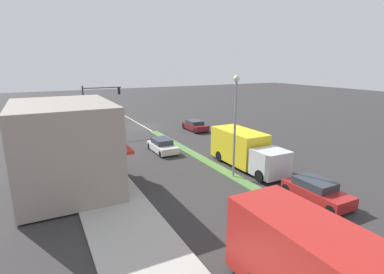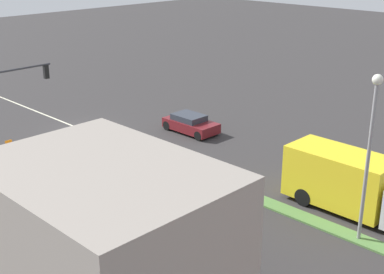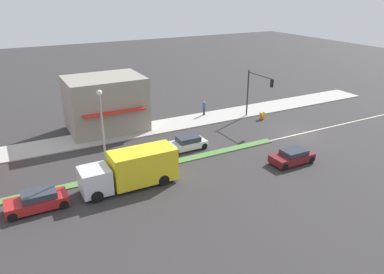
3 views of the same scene
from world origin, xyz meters
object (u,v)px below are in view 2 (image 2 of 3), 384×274
traffic_signal_main (6,97)px  warning_aframe_sign (11,147)px  sedan_maroon (191,124)px  delivery_truck (356,185)px  van_white (186,185)px  street_lamp (371,138)px

traffic_signal_main → warning_aframe_sign: traffic_signal_main is taller
traffic_signal_main → sedan_maroon: bearing=159.7°
traffic_signal_main → delivery_truck: 20.02m
warning_aframe_sign → van_white: bearing=106.5°
sedan_maroon → van_white: van_white is taller
traffic_signal_main → street_lamp: 20.46m
traffic_signal_main → sedan_maroon: size_ratio=1.43×
sedan_maroon → warning_aframe_sign: bearing=-25.3°
traffic_signal_main → sedan_maroon: 12.31m
traffic_signal_main → delivery_truck: bearing=114.8°
warning_aframe_sign → delivery_truck: 20.60m
sedan_maroon → van_white: size_ratio=1.01×
warning_aframe_sign → delivery_truck: size_ratio=0.11×
traffic_signal_main → van_white: size_ratio=1.45×
traffic_signal_main → delivery_truck: size_ratio=0.75×
street_lamp → delivery_truck: size_ratio=0.98×
warning_aframe_sign → sedan_maroon: bearing=154.7°
street_lamp → warning_aframe_sign: 21.68m
warning_aframe_sign → sedan_maroon: (-10.73, 5.06, 0.19)m
street_lamp → van_white: bearing=-75.6°
delivery_truck → van_white: bearing=-58.1°
traffic_signal_main → sedan_maroon: (-11.12, 4.12, -3.29)m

